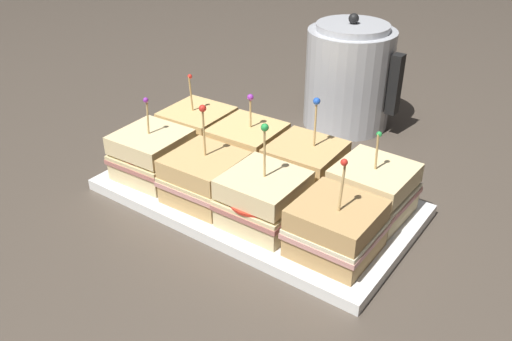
{
  "coord_description": "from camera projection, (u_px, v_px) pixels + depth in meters",
  "views": [
    {
      "loc": [
        0.43,
        -0.6,
        0.49
      ],
      "look_at": [
        0.0,
        0.0,
        0.06
      ],
      "focal_mm": 38.0,
      "sensor_mm": 36.0,
      "label": 1
    }
  ],
  "objects": [
    {
      "name": "ground_plane",
      "position": [
        256.0,
        202.0,
        0.88
      ],
      "size": [
        6.0,
        6.0,
        0.0
      ],
      "primitive_type": "plane",
      "color": "#4C4238"
    },
    {
      "name": "serving_platter",
      "position": [
        256.0,
        197.0,
        0.88
      ],
      "size": [
        0.5,
        0.27,
        0.02
      ],
      "color": "white",
      "rests_on": "ground_plane"
    },
    {
      "name": "sandwich_front_far_left",
      "position": [
        152.0,
        155.0,
        0.9
      ],
      "size": [
        0.12,
        0.12,
        0.14
      ],
      "color": "beige",
      "rests_on": "serving_platter"
    },
    {
      "name": "sandwich_front_center_left",
      "position": [
        205.0,
        177.0,
        0.84
      ],
      "size": [
        0.11,
        0.11,
        0.16
      ],
      "color": "tan",
      "rests_on": "serving_platter"
    },
    {
      "name": "sandwich_front_center_right",
      "position": [
        264.0,
        199.0,
        0.78
      ],
      "size": [
        0.11,
        0.11,
        0.16
      ],
      "color": "beige",
      "rests_on": "serving_platter"
    },
    {
      "name": "sandwich_front_far_right",
      "position": [
        336.0,
        228.0,
        0.73
      ],
      "size": [
        0.11,
        0.11,
        0.15
      ],
      "color": "tan",
      "rests_on": "serving_platter"
    },
    {
      "name": "sandwich_back_far_left",
      "position": [
        198.0,
        130.0,
        0.98
      ],
      "size": [
        0.12,
        0.12,
        0.15
      ],
      "color": "tan",
      "rests_on": "serving_platter"
    },
    {
      "name": "sandwich_back_center_left",
      "position": [
        247.0,
        148.0,
        0.92
      ],
      "size": [
        0.12,
        0.12,
        0.14
      ],
      "color": "tan",
      "rests_on": "serving_platter"
    },
    {
      "name": "sandwich_back_center_right",
      "position": [
        305.0,
        167.0,
        0.86
      ],
      "size": [
        0.12,
        0.12,
        0.16
      ],
      "color": "tan",
      "rests_on": "serving_platter"
    },
    {
      "name": "sandwich_back_far_right",
      "position": [
        373.0,
        190.0,
        0.8
      ],
      "size": [
        0.11,
        0.12,
        0.14
      ],
      "color": "beige",
      "rests_on": "serving_platter"
    },
    {
      "name": "kettle_steel",
      "position": [
        349.0,
        77.0,
        1.09
      ],
      "size": [
        0.2,
        0.17,
        0.23
      ],
      "color": "#B7BABF",
      "rests_on": "ground_plane"
    }
  ]
}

